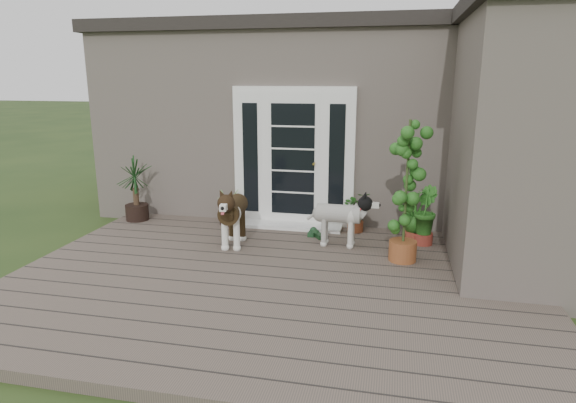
# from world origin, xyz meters

# --- Properties ---
(deck) EXTENTS (6.20, 4.60, 0.12)m
(deck) POSITION_xyz_m (0.00, 0.40, 0.06)
(deck) COLOR #6B5B4C
(deck) RESTS_ON ground
(house_main) EXTENTS (7.40, 4.00, 3.10)m
(house_main) POSITION_xyz_m (0.00, 4.65, 1.55)
(house_main) COLOR #665E54
(house_main) RESTS_ON ground
(roof_main) EXTENTS (7.60, 4.20, 0.20)m
(roof_main) POSITION_xyz_m (0.00, 4.65, 3.20)
(roof_main) COLOR #2D2826
(roof_main) RESTS_ON house_main
(house_wing) EXTENTS (1.60, 2.40, 3.10)m
(house_wing) POSITION_xyz_m (2.90, 1.50, 1.55)
(house_wing) COLOR #665E54
(house_wing) RESTS_ON ground
(roof_wing) EXTENTS (1.80, 2.60, 0.20)m
(roof_wing) POSITION_xyz_m (2.90, 1.50, 3.20)
(roof_wing) COLOR #2D2826
(roof_wing) RESTS_ON house_wing
(door_unit) EXTENTS (1.90, 0.14, 2.15)m
(door_unit) POSITION_xyz_m (-0.20, 2.60, 1.19)
(door_unit) COLOR white
(door_unit) RESTS_ON deck
(door_step) EXTENTS (1.60, 0.40, 0.05)m
(door_step) POSITION_xyz_m (-0.20, 2.40, 0.14)
(door_step) COLOR white
(door_step) RESTS_ON deck
(brindle_dog) EXTENTS (0.49, 0.95, 0.76)m
(brindle_dog) POSITION_xyz_m (-0.79, 1.40, 0.50)
(brindle_dog) COLOR #3D2B16
(brindle_dog) RESTS_ON deck
(white_dog) EXTENTS (0.82, 0.37, 0.67)m
(white_dog) POSITION_xyz_m (0.63, 1.70, 0.46)
(white_dog) COLOR silver
(white_dog) RESTS_ON deck
(spider_plant) EXTENTS (0.63, 0.63, 0.61)m
(spider_plant) POSITION_xyz_m (-1.18, 2.37, 0.42)
(spider_plant) COLOR #90A767
(spider_plant) RESTS_ON deck
(yucca) EXTENTS (0.81, 0.81, 1.01)m
(yucca) POSITION_xyz_m (-2.75, 2.26, 0.63)
(yucca) COLOR black
(yucca) RESTS_ON deck
(herb_a) EXTENTS (0.57, 0.57, 0.54)m
(herb_a) POSITION_xyz_m (0.81, 2.40, 0.39)
(herb_a) COLOR #265A19
(herb_a) RESTS_ON deck
(herb_b) EXTENTS (0.45, 0.45, 0.61)m
(herb_b) POSITION_xyz_m (1.78, 2.02, 0.43)
(herb_b) COLOR #1A5D1D
(herb_b) RESTS_ON deck
(herb_c) EXTENTS (0.43, 0.43, 0.63)m
(herb_c) POSITION_xyz_m (1.66, 2.10, 0.43)
(herb_c) COLOR #1B5B1A
(herb_c) RESTS_ON deck
(sapling) EXTENTS (0.63, 0.63, 1.86)m
(sapling) POSITION_xyz_m (1.50, 1.29, 1.05)
(sapling) COLOR #184E16
(sapling) RESTS_ON deck
(clog_left) EXTENTS (0.26, 0.30, 0.08)m
(clog_left) POSITION_xyz_m (0.31, 1.98, 0.16)
(clog_left) COLOR black
(clog_left) RESTS_ON deck
(clog_right) EXTENTS (0.15, 0.28, 0.08)m
(clog_right) POSITION_xyz_m (0.20, 2.08, 0.16)
(clog_right) COLOR #16391D
(clog_right) RESTS_ON deck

